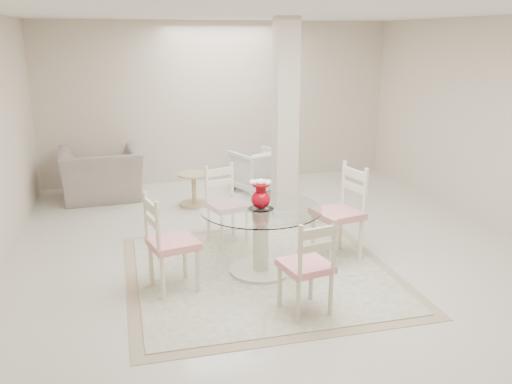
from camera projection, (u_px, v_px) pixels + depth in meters
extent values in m
plane|color=beige|center=(276.00, 253.00, 6.37)|extent=(7.00, 7.00, 0.00)
cube|color=beige|center=(219.00, 103.00, 9.25)|extent=(6.00, 0.02, 2.70)
cube|color=beige|center=(473.00, 264.00, 2.73)|extent=(6.00, 0.02, 2.70)
cube|color=beige|center=(509.00, 128.00, 6.70)|extent=(0.02, 7.00, 2.70)
cube|color=white|center=(278.00, 11.00, 5.61)|extent=(6.00, 7.00, 0.02)
cube|color=beige|center=(285.00, 120.00, 7.32)|extent=(0.30, 0.30, 2.70)
cube|color=tan|center=(261.00, 272.00, 5.83)|extent=(2.83, 2.83, 0.01)
cube|color=beige|center=(261.00, 272.00, 5.82)|extent=(2.59, 2.59, 0.01)
cylinder|color=beige|center=(261.00, 271.00, 5.82)|extent=(0.66, 0.66, 0.05)
cylinder|color=beige|center=(261.00, 240.00, 5.72)|extent=(0.17, 0.17, 0.68)
cylinder|color=beige|center=(261.00, 211.00, 5.63)|extent=(0.27, 0.27, 0.03)
cylinder|color=white|center=(261.00, 209.00, 5.63)|extent=(1.27, 1.27, 0.01)
ellipsoid|color=#A30511|center=(261.00, 199.00, 5.60)|extent=(0.20, 0.20, 0.19)
cylinder|color=#A30511|center=(261.00, 188.00, 5.56)|extent=(0.11, 0.11, 0.06)
cylinder|color=#A30511|center=(261.00, 185.00, 5.55)|extent=(0.18, 0.18, 0.02)
ellipsoid|color=silver|center=(261.00, 182.00, 5.55)|extent=(0.12, 0.12, 0.05)
ellipsoid|color=silver|center=(266.00, 183.00, 5.59)|extent=(0.12, 0.12, 0.05)
ellipsoid|color=silver|center=(255.00, 183.00, 5.57)|extent=(0.12, 0.12, 0.05)
cylinder|color=#F3ECC8|center=(313.00, 235.00, 6.22)|extent=(0.05, 0.05, 0.50)
cylinder|color=#F3ECC8|center=(332.00, 247.00, 5.89)|extent=(0.05, 0.05, 0.50)
cylinder|color=#F3ECC8|center=(340.00, 230.00, 6.39)|extent=(0.05, 0.05, 0.50)
cylinder|color=#F3ECC8|center=(361.00, 241.00, 6.06)|extent=(0.05, 0.05, 0.50)
cube|color=red|center=(337.00, 214.00, 6.06)|extent=(0.57, 0.57, 0.08)
cube|color=#F3ECC8|center=(355.00, 180.00, 6.05)|extent=(0.15, 0.43, 0.58)
cylinder|color=#F6EBCA|center=(222.00, 233.00, 6.37)|extent=(0.04, 0.04, 0.44)
cylinder|color=#F6EBCA|center=(247.00, 228.00, 6.54)|extent=(0.04, 0.04, 0.44)
cylinder|color=#F6EBCA|center=(209.00, 225.00, 6.65)|extent=(0.04, 0.04, 0.44)
cylinder|color=#F6EBCA|center=(233.00, 220.00, 6.82)|extent=(0.04, 0.04, 0.44)
cube|color=#B61813|center=(227.00, 206.00, 6.52)|extent=(0.53, 0.53, 0.07)
cube|color=#F6EBCA|center=(219.00, 177.00, 6.59)|extent=(0.38, 0.15, 0.52)
cylinder|color=beige|center=(198.00, 271.00, 5.31)|extent=(0.04, 0.04, 0.46)
cylinder|color=beige|center=(185.00, 258.00, 5.62)|extent=(0.04, 0.04, 0.46)
cylinder|color=beige|center=(163.00, 279.00, 5.15)|extent=(0.04, 0.04, 0.46)
cylinder|color=beige|center=(151.00, 265.00, 5.45)|extent=(0.04, 0.04, 0.46)
cube|color=red|center=(173.00, 243.00, 5.31)|extent=(0.53, 0.53, 0.07)
cube|color=beige|center=(151.00, 214.00, 5.13)|extent=(0.14, 0.40, 0.54)
cylinder|color=beige|center=(311.00, 280.00, 5.16)|extent=(0.04, 0.04, 0.43)
cylinder|color=beige|center=(280.00, 287.00, 5.01)|extent=(0.04, 0.04, 0.43)
cylinder|color=beige|center=(331.00, 295.00, 4.86)|extent=(0.04, 0.04, 0.43)
cylinder|color=beige|center=(298.00, 303.00, 4.72)|extent=(0.04, 0.04, 0.43)
cube|color=red|center=(305.00, 266.00, 4.87)|extent=(0.49, 0.49, 0.07)
cube|color=beige|center=(318.00, 240.00, 4.62)|extent=(0.38, 0.12, 0.51)
imported|color=gray|center=(101.00, 174.00, 8.35)|extent=(1.28, 1.14, 0.78)
imported|color=white|center=(257.00, 170.00, 8.82)|extent=(0.94, 0.96, 0.68)
cylinder|color=tan|center=(194.00, 204.00, 8.14)|extent=(0.45, 0.45, 0.04)
cylinder|color=tan|center=(194.00, 189.00, 8.07)|extent=(0.07, 0.07, 0.43)
cylinder|color=tan|center=(194.00, 174.00, 8.01)|extent=(0.47, 0.47, 0.03)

